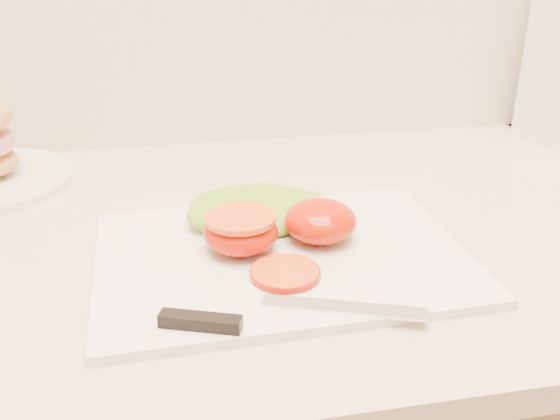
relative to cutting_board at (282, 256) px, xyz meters
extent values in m
cube|color=beige|center=(0.33, 0.09, -0.02)|extent=(3.92, 0.65, 0.03)
cube|color=white|center=(0.00, 0.00, 0.00)|extent=(0.39, 0.29, 0.01)
ellipsoid|color=#C11500|center=(0.05, 0.02, 0.03)|extent=(0.08, 0.08, 0.04)
ellipsoid|color=#C11500|center=(-0.04, 0.01, 0.03)|extent=(0.08, 0.08, 0.04)
cylinder|color=#CA4217|center=(-0.04, 0.01, 0.04)|extent=(0.07, 0.07, 0.01)
cylinder|color=#F45523|center=(-0.01, -0.05, 0.01)|extent=(0.07, 0.07, 0.01)
ellipsoid|color=#70B830|center=(-0.02, 0.08, 0.02)|extent=(0.16, 0.11, 0.03)
ellipsoid|color=#70B830|center=(0.03, 0.09, 0.02)|extent=(0.12, 0.12, 0.02)
cube|color=silver|center=(0.03, -0.12, 0.01)|extent=(0.15, 0.07, 0.00)
cube|color=black|center=(-0.10, -0.12, 0.01)|extent=(0.07, 0.04, 0.01)
camera|label=1|loc=(-0.11, -0.57, 0.32)|focal=40.00mm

